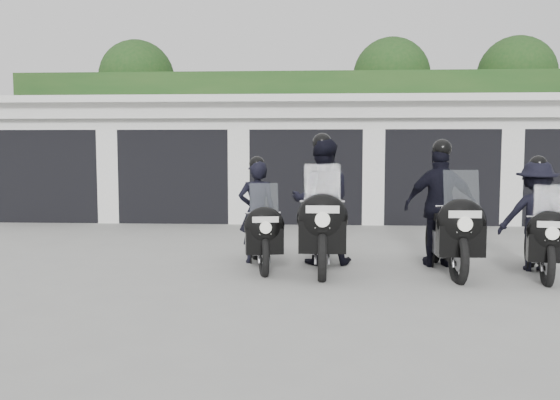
# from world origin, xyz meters

# --- Properties ---
(ground) EXTENTS (80.00, 80.00, 0.00)m
(ground) POSITION_xyz_m (0.00, 0.00, 0.00)
(ground) COLOR gray
(ground) RESTS_ON ground
(garage_block) EXTENTS (16.40, 6.80, 2.96)m
(garage_block) POSITION_xyz_m (-0.00, 8.06, 1.42)
(garage_block) COLOR white
(garage_block) RESTS_ON ground
(background_vegetation) EXTENTS (20.00, 3.90, 5.80)m
(background_vegetation) POSITION_xyz_m (0.37, 12.92, 2.77)
(background_vegetation) COLOR #173A15
(background_vegetation) RESTS_ON ground
(police_bike_a) EXTENTS (0.82, 1.94, 1.71)m
(police_bike_a) POSITION_xyz_m (-0.63, 0.60, 0.68)
(police_bike_a) COLOR black
(police_bike_a) RESTS_ON ground
(police_bike_b) EXTENTS (0.94, 2.38, 2.07)m
(police_bike_b) POSITION_xyz_m (0.32, 0.65, 0.87)
(police_bike_b) COLOR black
(police_bike_b) RESTS_ON ground
(police_bike_c) EXTENTS (1.09, 2.27, 1.97)m
(police_bike_c) POSITION_xyz_m (2.10, 0.55, 0.83)
(police_bike_c) COLOR black
(police_bike_c) RESTS_ON ground
(police_bike_d) EXTENTS (1.12, 1.96, 1.72)m
(police_bike_d) POSITION_xyz_m (3.39, 0.36, 0.73)
(police_bike_d) COLOR black
(police_bike_d) RESTS_ON ground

